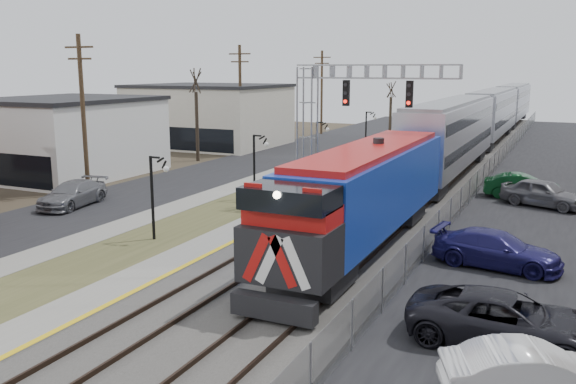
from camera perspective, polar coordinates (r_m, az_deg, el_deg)
The scene contains 21 objects.
street_west at distance 47.19m, azimuth -7.18°, elevation 1.77°, with size 7.00×120.00×0.04m, color black.
sidewalk at distance 44.98m, azimuth -2.32°, elevation 1.40°, with size 2.00×120.00×0.08m, color gray.
grass_median at distance 43.70m, azimuth 1.18°, elevation 1.10°, with size 4.00×120.00×0.06m, color #444725.
platform at distance 42.58m, azimuth 4.88°, elevation 0.90°, with size 2.00×120.00×0.24m, color gray.
ballast_bed at distance 41.17m, azimuth 11.42°, elevation 0.32°, with size 8.00×120.00×0.20m, color #595651.
platform_edge at distance 42.27m, azimuth 6.00°, elevation 0.97°, with size 0.24×120.00×0.01m, color gold.
track_near at distance 41.64m, azimuth 8.75°, elevation 0.78°, with size 1.58×120.00×0.15m.
track_far at distance 40.82m, azimuth 13.47°, elevation 0.38°, with size 1.58×120.00×0.15m.
train at distance 60.94m, azimuth 17.63°, elevation 6.26°, with size 3.00×85.85×5.33m.
signal_gantry at distance 34.60m, azimuth 4.46°, elevation 7.59°, with size 9.00×1.07×8.15m.
lampposts at distance 29.12m, azimuth -12.24°, elevation -0.51°, with size 0.14×62.14×4.00m.
utility_poles at distance 40.55m, azimuth -18.60°, elevation 6.77°, with size 0.28×80.28×10.00m.
fence at distance 40.29m, azimuth 17.26°, elevation 0.80°, with size 0.04×120.00×1.60m, color gray.
buildings_west at distance 44.93m, azimuth -25.19°, elevation 4.14°, with size 14.00×67.00×7.00m.
bare_trees at distance 50.73m, azimuth -6.02°, elevation 5.53°, with size 12.30×42.30×5.95m.
car_lot_b at distance 16.24m, azimuth 22.12°, elevation -15.76°, with size 1.53×4.39×1.45m, color white.
car_lot_c at distance 19.01m, azimuth 19.71°, elevation -11.32°, with size 2.57×5.58×1.55m, color black.
car_lot_d at distance 26.02m, azimuth 18.94°, elevation -5.19°, with size 2.06×5.06×1.47m, color navy.
car_lot_e at distance 38.23m, azimuth 22.76°, elevation -0.14°, with size 1.90×4.72×1.61m, color slate.
car_lot_f at distance 40.36m, azimuth 21.05°, elevation 0.48°, with size 1.58×4.53×1.49m, color #0C3C19.
car_street_b at distance 37.54m, azimuth -19.51°, elevation -0.23°, with size 2.02×4.96×1.44m, color slate.
Camera 1 is at (13.36, -4.32, 7.93)m, focal length 38.00 mm.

